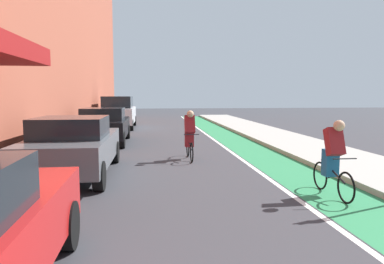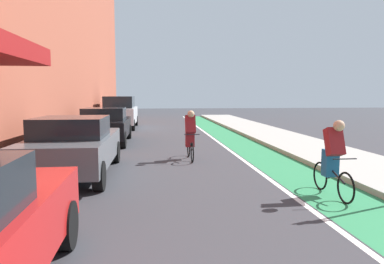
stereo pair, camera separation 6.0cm
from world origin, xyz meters
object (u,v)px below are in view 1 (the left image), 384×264
Objects in this scene: cyclist_trailing at (190,135)px; parked_suv_white at (118,112)px; parked_sedan_black at (104,125)px; parked_sedan_gray at (73,146)px; cyclist_mid at (333,158)px.

parked_suv_white is at bearing 105.95° from cyclist_trailing.
parked_sedan_black is 0.94× the size of parked_suv_white.
parked_suv_white is 11.74m from cyclist_trailing.
parked_sedan_black is at bearing 90.00° from parked_sedan_gray.
parked_sedan_black is at bearing 127.34° from cyclist_trailing.
cyclist_trailing reaches higher than cyclist_mid.
parked_sedan_gray and parked_sedan_black have the same top height.
cyclist_mid is (5.70, -8.73, 0.02)m from parked_sedan_black.
parked_sedan_gray is 6.23m from cyclist_mid.
cyclist_mid reaches higher than parked_sedan_gray.
parked_sedan_black is at bearing 123.12° from cyclist_mid.
parked_suv_white reaches higher than parked_sedan_gray.
parked_sedan_black is (0.00, 6.20, -0.00)m from parked_sedan_gray.
parked_sedan_gray is at bearing 156.06° from cyclist_mid.
cyclist_trailing is at bearing 118.76° from cyclist_mid.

